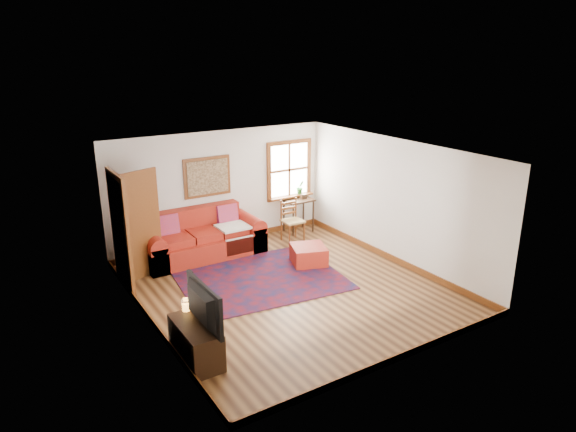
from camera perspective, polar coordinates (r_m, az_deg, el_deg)
ground at (r=9.36m, az=-0.01°, el=-8.04°), size 5.50×5.50×0.00m
room_envelope at (r=8.77m, az=-0.07°, el=1.73°), size 5.04×5.54×2.52m
window at (r=11.98m, az=0.30°, el=4.52°), size 1.18×0.20×1.38m
doorway at (r=9.67m, az=-16.94°, el=-1.13°), size 0.89×1.08×2.14m
framed_artwork at (r=10.98m, az=-8.95°, el=4.31°), size 1.05×0.07×0.85m
persian_rug at (r=9.74m, az=-3.11°, el=-6.92°), size 3.19×2.68×0.02m
red_leather_sofa at (r=10.81m, az=-9.52°, el=-2.75°), size 2.50×1.03×0.98m
red_ottoman at (r=10.32m, az=2.31°, el=-4.35°), size 0.84×0.84×0.37m
side_table at (r=12.00m, az=1.18°, el=1.30°), size 0.66×0.49×0.79m
ladder_back_chair at (r=11.45m, az=0.38°, el=-0.31°), size 0.45×0.43×0.94m
media_cabinet at (r=7.38m, az=-10.20°, el=-13.64°), size 0.45×0.99×0.54m
television at (r=7.05m, az=-10.09°, el=-9.84°), size 0.14×1.07×0.62m
candle_hurricane at (r=7.58m, az=-11.28°, el=-9.71°), size 0.12×0.12×0.18m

